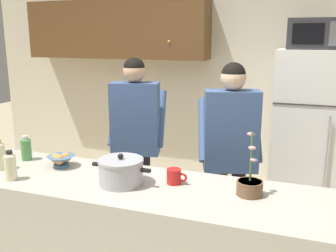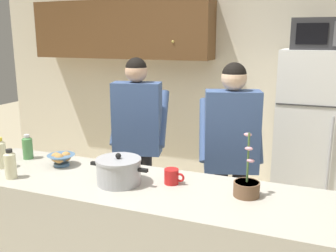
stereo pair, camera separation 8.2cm
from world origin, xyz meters
The scene contains 12 objects.
back_wall_unit centered at (-0.25, 2.25, 1.42)m, with size 6.00×0.48×2.60m.
kitchen_island centered at (0.00, 0.00, 0.46)m, with size 2.54×0.68×0.92m, color #BCB7A8.
refrigerator centered at (0.98, 1.85, 0.85)m, with size 0.64×0.68×1.70m.
microwave centered at (0.98, 1.83, 1.84)m, with size 0.48×0.37×0.28m.
person_near_pot centered at (-0.45, 0.94, 1.02)m, with size 0.57×0.50×1.64m.
person_by_sink centered at (0.42, 0.82, 1.02)m, with size 0.58×0.53×1.63m.
cooking_pot centered at (-0.10, -0.03, 1.00)m, with size 0.39×0.28×0.20m.
coffee_mug centered at (0.21, 0.09, 0.97)m, with size 0.13×0.09×0.10m.
bread_bowl centered at (-0.64, 0.11, 0.97)m, with size 0.20×0.20×0.10m.
bottle_near_edge centered at (-0.79, -0.21, 1.02)m, with size 0.07×0.07×0.20m.
bottle_far_corner centered at (-0.97, 0.16, 1.01)m, with size 0.07×0.07×0.19m.
potted_orchid centered at (0.67, 0.07, 0.98)m, with size 0.15×0.15×0.38m.
Camera 1 is at (0.93, -2.01, 1.81)m, focal length 40.50 mm.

